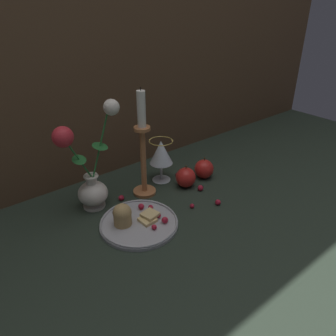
{
  "coord_description": "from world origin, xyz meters",
  "views": [
    {
      "loc": [
        -0.52,
        -0.72,
        0.6
      ],
      "look_at": [
        0.06,
        0.01,
        0.1
      ],
      "focal_mm": 35.0,
      "sensor_mm": 36.0,
      "label": 1
    }
  ],
  "objects": [
    {
      "name": "ground_plane",
      "position": [
        0.0,
        0.0,
        0.0
      ],
      "size": [
        2.4,
        2.4,
        0.0
      ],
      "primitive_type": "plane",
      "color": "#232D23",
      "rests_on": "ground"
    },
    {
      "name": "apple_beside_vase",
      "position": [
        0.14,
        0.01,
        0.03
      ],
      "size": [
        0.07,
        0.07,
        0.08
      ],
      "color": "red",
      "rests_on": "ground_plane"
    },
    {
      "name": "berry_front_center",
      "position": [
        -0.08,
        0.08,
        0.01
      ],
      "size": [
        0.02,
        0.02,
        0.02
      ],
      "primitive_type": "sphere",
      "color": "#AD192D",
      "rests_on": "ground_plane"
    },
    {
      "name": "candlestick",
      "position": [
        0.01,
        0.07,
        0.16
      ],
      "size": [
        0.08,
        0.08,
        0.36
      ],
      "color": "#B77042",
      "rests_on": "ground_plane"
    },
    {
      "name": "apple_near_glass",
      "position": [
        0.24,
        0.02,
        0.03
      ],
      "size": [
        0.07,
        0.07,
        0.08
      ],
      "color": "red",
      "rests_on": "ground_plane"
    },
    {
      "name": "plate_with_pastries",
      "position": [
        -0.12,
        -0.06,
        0.02
      ],
      "size": [
        0.23,
        0.23,
        0.08
      ],
      "color": "#A3A3A8",
      "rests_on": "ground_plane"
    },
    {
      "name": "berry_near_plate",
      "position": [
        0.07,
        -0.1,
        0.01
      ],
      "size": [
        0.01,
        0.01,
        0.01
      ],
      "primitive_type": "sphere",
      "color": "#AD192D",
      "rests_on": "ground_plane"
    },
    {
      "name": "wine_glass",
      "position": [
        0.1,
        0.1,
        0.11
      ],
      "size": [
        0.08,
        0.08,
        0.15
      ],
      "color": "silver",
      "rests_on": "ground_plane"
    },
    {
      "name": "vase",
      "position": [
        -0.17,
        0.1,
        0.12
      ],
      "size": [
        0.2,
        0.09,
        0.34
      ],
      "color": "silver",
      "rests_on": "ground_plane"
    },
    {
      "name": "berry_far_right",
      "position": [
        0.16,
        0.08,
        0.01
      ],
      "size": [
        0.02,
        0.02,
        0.02
      ],
      "primitive_type": "sphere",
      "color": "#AD192D",
      "rests_on": "ground_plane"
    },
    {
      "name": "berry_under_candlestick",
      "position": [
        0.16,
        -0.04,
        0.01
      ],
      "size": [
        0.02,
        0.02,
        0.02
      ],
      "primitive_type": "sphere",
      "color": "#AD192D",
      "rests_on": "ground_plane"
    },
    {
      "name": "berry_by_glass_stem",
      "position": [
        0.15,
        -0.14,
        0.01
      ],
      "size": [
        0.02,
        0.02,
        0.02
      ],
      "primitive_type": "sphere",
      "color": "#AD192D",
      "rests_on": "ground_plane"
    }
  ]
}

